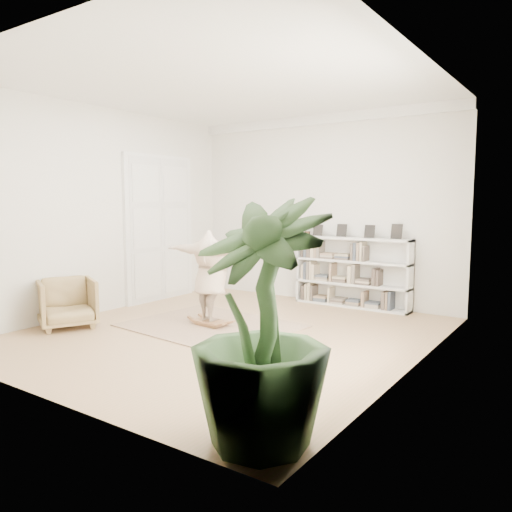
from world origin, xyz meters
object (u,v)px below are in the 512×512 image
(armchair, at_px, (67,303))
(rocker_board, at_px, (211,322))
(person, at_px, (210,273))
(bookshelf, at_px, (352,273))
(houseplant, at_px, (261,323))

(armchair, bearing_deg, rocker_board, -27.66)
(rocker_board, xyz_separation_m, person, (-0.00, 0.00, 0.78))
(bookshelf, bearing_deg, armchair, -127.64)
(armchair, relative_size, houseplant, 0.42)
(bookshelf, xyz_separation_m, person, (-1.23, -2.64, 0.21))
(person, bearing_deg, armchair, 41.08)
(rocker_board, height_order, person, person)
(rocker_board, bearing_deg, person, 158.81)
(houseplant, bearing_deg, person, 135.58)
(person, xyz_separation_m, houseplant, (2.78, -2.73, 0.16))
(bookshelf, height_order, rocker_board, bookshelf)
(person, bearing_deg, bookshelf, -109.53)
(bookshelf, distance_m, rocker_board, 2.97)
(armchair, xyz_separation_m, rocker_board, (1.82, 1.31, -0.31))
(armchair, distance_m, houseplant, 4.85)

